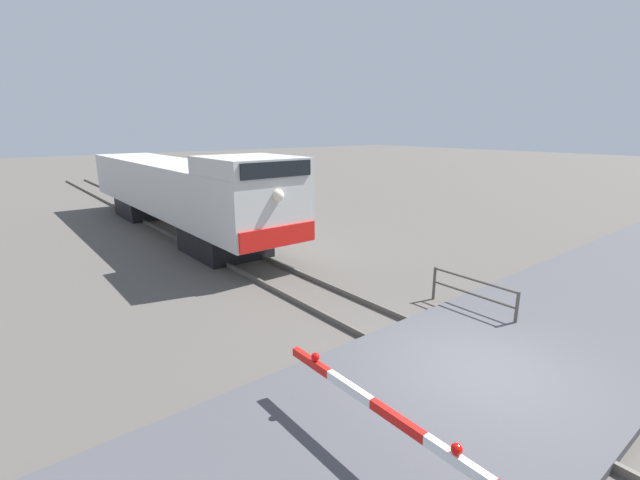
% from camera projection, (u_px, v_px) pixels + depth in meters
% --- Properties ---
extents(ground_plane, '(160.00, 160.00, 0.00)m').
position_uv_depth(ground_plane, '(483.00, 377.00, 8.29)').
color(ground_plane, '#514C47').
extents(rail_track_left, '(0.08, 80.00, 0.15)m').
position_uv_depth(rail_track_left, '(462.00, 387.00, 7.84)').
color(rail_track_left, '#59544C').
rests_on(rail_track_left, ground_plane).
extents(rail_track_right, '(0.08, 80.00, 0.15)m').
position_uv_depth(rail_track_right, '(503.00, 361.00, 8.71)').
color(rail_track_right, '#59544C').
rests_on(rail_track_right, ground_plane).
extents(road_surface, '(36.00, 4.86, 0.17)m').
position_uv_depth(road_surface, '(483.00, 373.00, 8.27)').
color(road_surface, '#47474C').
rests_on(road_surface, ground_plane).
extents(locomotive, '(2.90, 16.92, 3.76)m').
position_uv_depth(locomotive, '(179.00, 190.00, 19.19)').
color(locomotive, black).
rests_on(locomotive, ground_plane).
extents(guard_railing, '(0.08, 2.44, 0.95)m').
position_uv_depth(guard_railing, '(473.00, 291.00, 11.00)').
color(guard_railing, '#4C4742').
rests_on(guard_railing, ground_plane).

